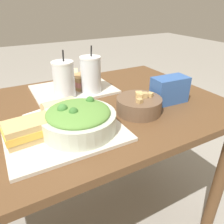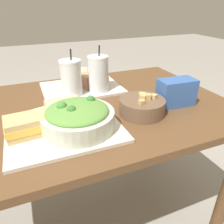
% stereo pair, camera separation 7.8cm
% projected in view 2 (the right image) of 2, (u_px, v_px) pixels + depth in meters
% --- Properties ---
extents(ground_plane, '(12.00, 12.00, 0.00)m').
position_uv_depth(ground_plane, '(84.00, 223.00, 1.28)').
color(ground_plane, gray).
extents(dining_table, '(1.37, 0.82, 0.75)m').
position_uv_depth(dining_table, '(76.00, 129.00, 0.98)').
color(dining_table, brown).
rests_on(dining_table, ground_plane).
extents(tray_near, '(0.39, 0.30, 0.01)m').
position_uv_depth(tray_near, '(65.00, 130.00, 0.76)').
color(tray_near, beige).
rests_on(tray_near, dining_table).
extents(tray_far, '(0.39, 0.30, 0.01)m').
position_uv_depth(tray_far, '(82.00, 88.00, 1.13)').
color(tray_far, beige).
rests_on(tray_far, dining_table).
extents(salad_bowl, '(0.25, 0.25, 0.10)m').
position_uv_depth(salad_bowl, '(78.00, 117.00, 0.75)').
color(salad_bowl, beige).
rests_on(salad_bowl, tray_near).
extents(soup_bowl, '(0.18, 0.18, 0.09)m').
position_uv_depth(soup_bowl, '(142.00, 106.00, 0.87)').
color(soup_bowl, brown).
rests_on(soup_bowl, dining_table).
extents(sandwich_near, '(0.16, 0.11, 0.06)m').
position_uv_depth(sandwich_near, '(29.00, 125.00, 0.72)').
color(sandwich_near, tan).
rests_on(sandwich_near, tray_near).
extents(baguette_near, '(0.12, 0.08, 0.07)m').
position_uv_depth(baguette_near, '(62.00, 106.00, 0.84)').
color(baguette_near, '#DBBC84').
rests_on(baguette_near, tray_near).
extents(sandwich_far, '(0.17, 0.14, 0.06)m').
position_uv_depth(sandwich_far, '(92.00, 79.00, 1.13)').
color(sandwich_far, tan).
rests_on(sandwich_far, tray_far).
extents(baguette_far, '(0.13, 0.10, 0.07)m').
position_uv_depth(baguette_far, '(78.00, 74.00, 1.20)').
color(baguette_far, '#DBBC84').
rests_on(baguette_far, tray_far).
extents(drink_cup_dark, '(0.10, 0.10, 0.21)m').
position_uv_depth(drink_cup_dark, '(71.00, 79.00, 1.00)').
color(drink_cup_dark, silver).
rests_on(drink_cup_dark, tray_far).
extents(drink_cup_red, '(0.10, 0.10, 0.22)m').
position_uv_depth(drink_cup_red, '(98.00, 75.00, 1.05)').
color(drink_cup_red, silver).
rests_on(drink_cup_red, tray_far).
extents(chip_bag, '(0.16, 0.09, 0.11)m').
position_uv_depth(chip_bag, '(176.00, 92.00, 0.94)').
color(chip_bag, '#335BA3').
rests_on(chip_bag, dining_table).
extents(napkin_folded, '(0.16, 0.13, 0.00)m').
position_uv_depth(napkin_folded, '(49.00, 110.00, 0.91)').
color(napkin_folded, silver).
rests_on(napkin_folded, dining_table).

